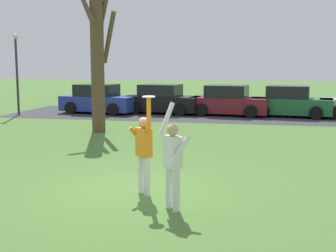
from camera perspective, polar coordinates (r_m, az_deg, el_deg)
ground_plane at (r=10.02m, az=-4.51°, el=-8.02°), size 120.00×120.00×0.00m
person_catcher at (r=9.41m, az=-3.08°, el=-2.92°), size 0.55×0.57×2.08m
person_defender at (r=8.42m, az=0.60°, el=-4.24°), size 0.64×0.66×2.05m
frisbee_disc at (r=9.07m, az=-2.48°, el=3.75°), size 0.27×0.27×0.02m
parked_car_blue at (r=24.99m, az=-8.81°, el=3.30°), size 4.30×2.45×1.59m
parked_car_black at (r=24.57m, az=-0.73°, el=3.31°), size 4.30×2.45×1.59m
parked_car_maroon at (r=23.88m, az=7.73°, el=3.10°), size 4.30×2.45×1.59m
parked_car_green at (r=23.96m, az=15.27°, el=2.91°), size 4.30×2.45×1.59m
parking_strip at (r=23.80m, az=7.45°, el=1.34°), size 23.15×6.40×0.01m
bare_tree_tall at (r=18.12m, az=-8.95°, el=9.11°), size 1.67×1.67×5.97m
lamppost_by_lot at (r=24.97m, az=-18.71°, el=7.24°), size 0.28×0.28×4.26m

